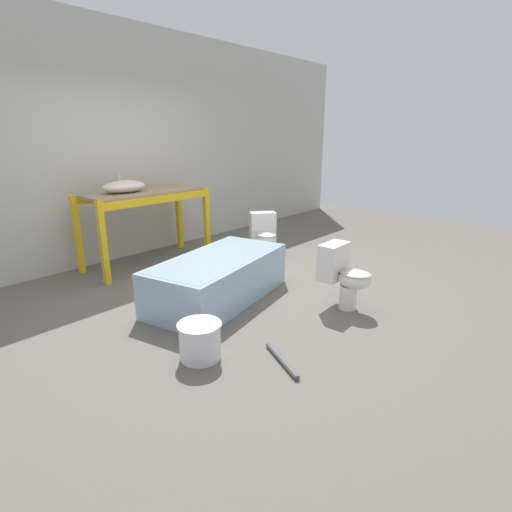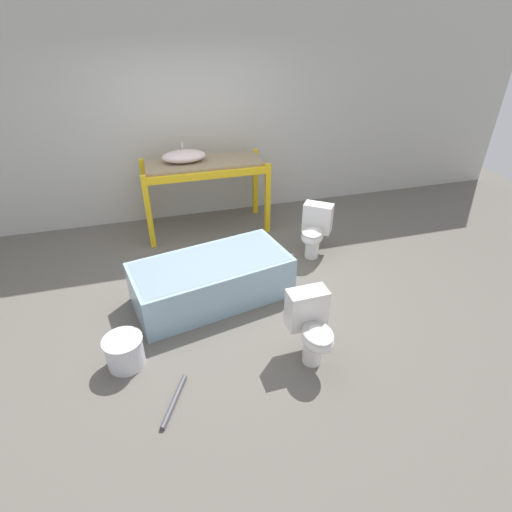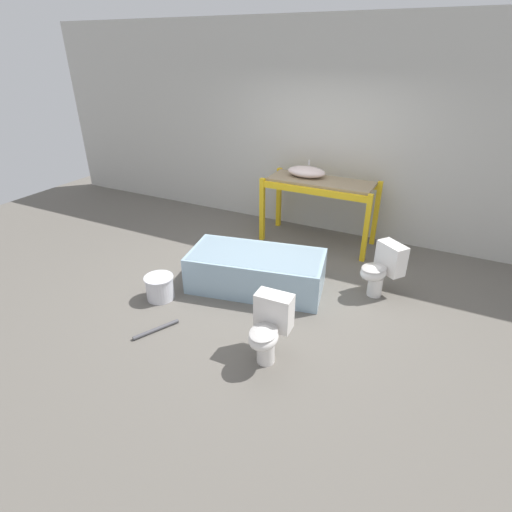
% 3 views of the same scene
% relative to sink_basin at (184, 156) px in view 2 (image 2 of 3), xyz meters
% --- Properties ---
extents(ground_plane, '(12.00, 12.00, 0.00)m').
position_rel_sink_basin_xyz_m(ground_plane, '(0.12, -1.51, -1.09)').
color(ground_plane, '#666059').
extents(warehouse_wall_rear, '(10.80, 0.08, 3.20)m').
position_rel_sink_basin_xyz_m(warehouse_wall_rear, '(0.12, 0.52, 0.51)').
color(warehouse_wall_rear, beige).
rests_on(warehouse_wall_rear, ground_plane).
extents(shelving_rack, '(1.70, 0.71, 1.01)m').
position_rel_sink_basin_xyz_m(shelving_rack, '(0.25, -0.05, -0.25)').
color(shelving_rack, yellow).
rests_on(shelving_rack, ground_plane).
extents(sink_basin, '(0.59, 0.35, 0.24)m').
position_rel_sink_basin_xyz_m(sink_basin, '(0.00, 0.00, 0.00)').
color(sink_basin, silver).
rests_on(sink_basin, shelving_rack).
extents(bathtub_main, '(1.81, 1.12, 0.48)m').
position_rel_sink_basin_xyz_m(bathtub_main, '(0.01, -1.71, -0.82)').
color(bathtub_main, '#99B7CC').
rests_on(bathtub_main, ground_plane).
extents(toilet_near, '(0.37, 0.53, 0.67)m').
position_rel_sink_basin_xyz_m(toilet_near, '(0.72, -2.83, -0.72)').
color(toilet_near, white).
rests_on(toilet_near, ground_plane).
extents(toilet_far, '(0.57, 0.61, 0.67)m').
position_rel_sink_basin_xyz_m(toilet_far, '(1.46, -1.15, -0.72)').
color(toilet_far, white).
rests_on(toilet_far, ground_plane).
extents(bucket_white, '(0.36, 0.36, 0.30)m').
position_rel_sink_basin_xyz_m(bucket_white, '(-0.92, -2.48, -0.93)').
color(bucket_white, silver).
rests_on(bucket_white, ground_plane).
extents(loose_pipe, '(0.27, 0.49, 0.04)m').
position_rel_sink_basin_xyz_m(loose_pipe, '(-0.55, -3.02, -1.07)').
color(loose_pipe, '#4C4C51').
rests_on(loose_pipe, ground_plane).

